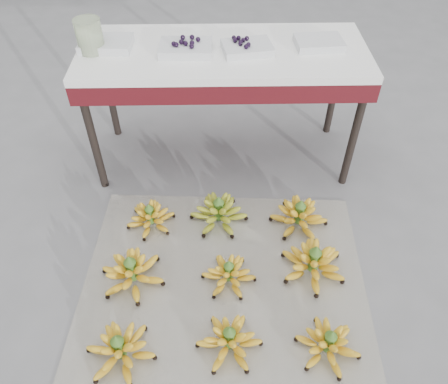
{
  "coord_description": "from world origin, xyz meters",
  "views": [
    {
      "loc": [
        -0.1,
        -1.07,
        1.67
      ],
      "look_at": [
        -0.07,
        0.35,
        0.25
      ],
      "focal_mm": 35.0,
      "sensor_mm": 36.0,
      "label": 1
    }
  ],
  "objects_px": {
    "newspaper_mat": "(224,282)",
    "tray_far_left": "(106,44)",
    "bunch_front_right": "(328,344)",
    "tray_left": "(186,48)",
    "bunch_front_left": "(120,350)",
    "bunch_mid_right": "(313,263)",
    "bunch_mid_center": "(229,274)",
    "bunch_back_center": "(219,212)",
    "vendor_table": "(223,63)",
    "glass_jar": "(90,36)",
    "tray_right": "(247,47)",
    "bunch_front_center": "(229,340)",
    "bunch_mid_left": "(132,272)",
    "tray_far_right": "(319,43)",
    "bunch_back_left": "(151,217)",
    "bunch_back_right": "(299,216)"
  },
  "relations": [
    {
      "from": "newspaper_mat",
      "to": "tray_far_left",
      "type": "relative_size",
      "value": 5.0
    },
    {
      "from": "bunch_front_right",
      "to": "tray_left",
      "type": "height_order",
      "value": "tray_left"
    },
    {
      "from": "bunch_front_left",
      "to": "bunch_mid_right",
      "type": "relative_size",
      "value": 0.97
    },
    {
      "from": "bunch_mid_center",
      "to": "tray_left",
      "type": "bearing_deg",
      "value": 113.64
    },
    {
      "from": "newspaper_mat",
      "to": "bunch_back_center",
      "type": "bearing_deg",
      "value": 93.07
    },
    {
      "from": "vendor_table",
      "to": "glass_jar",
      "type": "xyz_separation_m",
      "value": [
        -0.62,
        -0.02,
        0.15
      ]
    },
    {
      "from": "newspaper_mat",
      "to": "tray_left",
      "type": "distance_m",
      "value": 1.11
    },
    {
      "from": "bunch_mid_right",
      "to": "tray_right",
      "type": "bearing_deg",
      "value": 93.91
    },
    {
      "from": "bunch_mid_center",
      "to": "tray_left",
      "type": "relative_size",
      "value": 1.1
    },
    {
      "from": "bunch_front_left",
      "to": "bunch_front_center",
      "type": "bearing_deg",
      "value": 26.43
    },
    {
      "from": "tray_far_left",
      "to": "tray_left",
      "type": "bearing_deg",
      "value": -7.67
    },
    {
      "from": "newspaper_mat",
      "to": "glass_jar",
      "type": "height_order",
      "value": "glass_jar"
    },
    {
      "from": "tray_left",
      "to": "tray_right",
      "type": "xyz_separation_m",
      "value": [
        0.29,
        0.0,
        -0.0
      ]
    },
    {
      "from": "newspaper_mat",
      "to": "bunch_front_right",
      "type": "xyz_separation_m",
      "value": [
        0.4,
        -0.33,
        0.05
      ]
    },
    {
      "from": "bunch_mid_left",
      "to": "bunch_mid_center",
      "type": "height_order",
      "value": "bunch_mid_left"
    },
    {
      "from": "tray_right",
      "to": "glass_jar",
      "type": "height_order",
      "value": "glass_jar"
    },
    {
      "from": "bunch_mid_center",
      "to": "tray_far_right",
      "type": "height_order",
      "value": "tray_far_right"
    },
    {
      "from": "bunch_mid_right",
      "to": "bunch_back_left",
      "type": "height_order",
      "value": "bunch_mid_right"
    },
    {
      "from": "tray_far_left",
      "to": "tray_left",
      "type": "distance_m",
      "value": 0.39
    },
    {
      "from": "bunch_front_right",
      "to": "glass_jar",
      "type": "xyz_separation_m",
      "value": [
        -1.01,
        1.19,
        0.69
      ]
    },
    {
      "from": "tray_right",
      "to": "newspaper_mat",
      "type": "bearing_deg",
      "value": -98.35
    },
    {
      "from": "bunch_back_left",
      "to": "vendor_table",
      "type": "bearing_deg",
      "value": 48.45
    },
    {
      "from": "bunch_front_left",
      "to": "vendor_table",
      "type": "xyz_separation_m",
      "value": [
        0.42,
        1.21,
        0.53
      ]
    },
    {
      "from": "bunch_back_center",
      "to": "tray_far_left",
      "type": "bearing_deg",
      "value": 140.08
    },
    {
      "from": "bunch_mid_left",
      "to": "vendor_table",
      "type": "bearing_deg",
      "value": 47.12
    },
    {
      "from": "bunch_back_left",
      "to": "tray_right",
      "type": "height_order",
      "value": "tray_right"
    },
    {
      "from": "bunch_mid_center",
      "to": "tray_far_left",
      "type": "xyz_separation_m",
      "value": [
        -0.57,
        0.89,
        0.64
      ]
    },
    {
      "from": "newspaper_mat",
      "to": "glass_jar",
      "type": "xyz_separation_m",
      "value": [
        -0.61,
        0.86,
        0.75
      ]
    },
    {
      "from": "bunch_front_left",
      "to": "bunch_back_left",
      "type": "relative_size",
      "value": 1.34
    },
    {
      "from": "bunch_front_left",
      "to": "tray_far_left",
      "type": "relative_size",
      "value": 1.4
    },
    {
      "from": "tray_far_right",
      "to": "glass_jar",
      "type": "height_order",
      "value": "glass_jar"
    },
    {
      "from": "bunch_front_right",
      "to": "tray_right",
      "type": "height_order",
      "value": "tray_right"
    },
    {
      "from": "vendor_table",
      "to": "bunch_back_right",
      "type": "bearing_deg",
      "value": -56.13
    },
    {
      "from": "bunch_back_center",
      "to": "tray_far_right",
      "type": "height_order",
      "value": "tray_far_right"
    },
    {
      "from": "bunch_back_left",
      "to": "tray_far_right",
      "type": "height_order",
      "value": "tray_far_right"
    },
    {
      "from": "tray_left",
      "to": "tray_far_right",
      "type": "xyz_separation_m",
      "value": [
        0.64,
        0.05,
        -0.0
      ]
    },
    {
      "from": "bunch_front_right",
      "to": "bunch_mid_left",
      "type": "distance_m",
      "value": 0.87
    },
    {
      "from": "bunch_front_right",
      "to": "tray_far_right",
      "type": "xyz_separation_m",
      "value": [
        0.08,
        1.22,
        0.63
      ]
    },
    {
      "from": "bunch_front_right",
      "to": "tray_far_left",
      "type": "xyz_separation_m",
      "value": [
        -0.95,
        1.23,
        0.64
      ]
    },
    {
      "from": "bunch_back_right",
      "to": "bunch_front_left",
      "type": "bearing_deg",
      "value": -117.47
    },
    {
      "from": "bunch_mid_center",
      "to": "bunch_mid_right",
      "type": "bearing_deg",
      "value": 17.77
    },
    {
      "from": "bunch_front_right",
      "to": "newspaper_mat",
      "type": "bearing_deg",
      "value": 128.52
    },
    {
      "from": "newspaper_mat",
      "to": "tray_far_left",
      "type": "distance_m",
      "value": 1.26
    },
    {
      "from": "bunch_front_right",
      "to": "bunch_mid_center",
      "type": "bearing_deg",
      "value": 126.63
    },
    {
      "from": "vendor_table",
      "to": "tray_left",
      "type": "xyz_separation_m",
      "value": [
        -0.18,
        -0.03,
        0.1
      ]
    },
    {
      "from": "newspaper_mat",
      "to": "bunch_front_center",
      "type": "distance_m",
      "value": 0.31
    },
    {
      "from": "bunch_front_left",
      "to": "bunch_mid_right",
      "type": "height_order",
      "value": "bunch_mid_right"
    },
    {
      "from": "bunch_mid_center",
      "to": "tray_far_left",
      "type": "relative_size",
      "value": 1.11
    },
    {
      "from": "tray_far_right",
      "to": "tray_far_left",
      "type": "bearing_deg",
      "value": 179.69
    },
    {
      "from": "bunch_back_left",
      "to": "tray_left",
      "type": "height_order",
      "value": "tray_left"
    }
  ]
}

